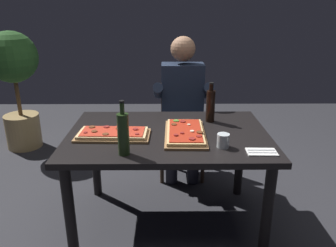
# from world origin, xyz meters

# --- Properties ---
(ground_plane) EXTENTS (6.40, 6.40, 0.00)m
(ground_plane) POSITION_xyz_m (0.00, 0.00, 0.00)
(ground_plane) COLOR #2D2D33
(dining_table) EXTENTS (1.40, 0.96, 0.74)m
(dining_table) POSITION_xyz_m (0.00, 0.00, 0.64)
(dining_table) COLOR black
(dining_table) RESTS_ON ground_plane
(pizza_rectangular_front) EXTENTS (0.50, 0.26, 0.05)m
(pizza_rectangular_front) POSITION_xyz_m (-0.37, -0.07, 0.76)
(pizza_rectangular_front) COLOR olive
(pizza_rectangular_front) RESTS_ON dining_table
(pizza_rectangular_left) EXTENTS (0.29, 0.51, 0.05)m
(pizza_rectangular_left) POSITION_xyz_m (0.12, -0.05, 0.76)
(pizza_rectangular_left) COLOR olive
(pizza_rectangular_left) RESTS_ON dining_table
(wine_bottle_dark) EXTENTS (0.07, 0.07, 0.30)m
(wine_bottle_dark) POSITION_xyz_m (0.32, 0.24, 0.87)
(wine_bottle_dark) COLOR black
(wine_bottle_dark) RESTS_ON dining_table
(oil_bottle_amber) EXTENTS (0.07, 0.07, 0.33)m
(oil_bottle_amber) POSITION_xyz_m (-0.27, -0.35, 0.87)
(oil_bottle_amber) COLOR #233819
(oil_bottle_amber) RESTS_ON dining_table
(tumbler_near_camera) EXTENTS (0.08, 0.08, 0.09)m
(tumbler_near_camera) POSITION_xyz_m (0.34, -0.25, 0.78)
(tumbler_near_camera) COLOR silver
(tumbler_near_camera) RESTS_ON dining_table
(napkin_cutlery_set) EXTENTS (0.18, 0.12, 0.01)m
(napkin_cutlery_set) POSITION_xyz_m (0.57, -0.34, 0.74)
(napkin_cutlery_set) COLOR white
(napkin_cutlery_set) RESTS_ON dining_table
(diner_chair) EXTENTS (0.44, 0.44, 0.87)m
(diner_chair) POSITION_xyz_m (0.14, 0.86, 0.49)
(diner_chair) COLOR #3D2B1E
(diner_chair) RESTS_ON ground_plane
(seated_diner) EXTENTS (0.53, 0.41, 1.33)m
(seated_diner) POSITION_xyz_m (0.14, 0.74, 0.74)
(seated_diner) COLOR #23232D
(seated_diner) RESTS_ON ground_plane
(potted_plant_corner) EXTENTS (0.56, 0.56, 1.33)m
(potted_plant_corner) POSITION_xyz_m (-1.68, 1.45, 0.83)
(potted_plant_corner) COLOR tan
(potted_plant_corner) RESTS_ON ground_plane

